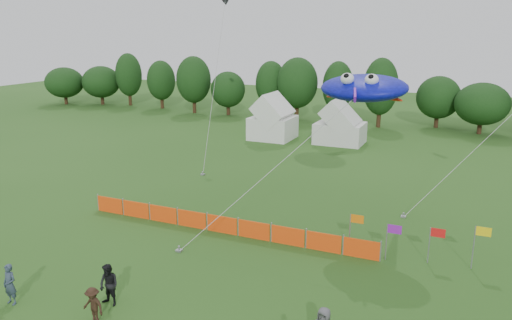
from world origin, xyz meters
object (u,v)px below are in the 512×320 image
at_px(stingray_kite, 365,88).
at_px(tent_left, 273,121).
at_px(spectator_b, 109,285).
at_px(spectator_c, 93,305).
at_px(tent_right, 340,127).
at_px(spectator_a, 10,284).
at_px(barrier_fence, 222,224).

bearing_deg(stingray_kite, tent_left, 124.22).
bearing_deg(spectator_b, spectator_c, -71.90).
xyz_separation_m(tent_right, spectator_a, (-4.77, -35.76, -0.83)).
bearing_deg(tent_left, spectator_b, -79.53).
distance_m(spectator_c, stingray_kite, 17.88).
relative_size(spectator_a, spectator_c, 1.17).
bearing_deg(spectator_b, stingray_kite, 65.55).
distance_m(tent_right, spectator_c, 35.49).
bearing_deg(spectator_b, tent_right, 93.56).
bearing_deg(tent_right, stingray_kite, -72.38).
height_order(tent_right, spectator_b, tent_right).
bearing_deg(barrier_fence, stingray_kite, 33.61).
bearing_deg(spectator_c, barrier_fence, 92.47).
bearing_deg(tent_right, tent_left, -174.18).
bearing_deg(stingray_kite, tent_right, 107.62).
relative_size(tent_left, spectator_a, 2.44).
relative_size(tent_left, stingray_kite, 0.30).
relative_size(barrier_fence, stingray_kite, 1.25).
relative_size(barrier_fence, spectator_b, 9.77).
xyz_separation_m(tent_right, spectator_c, (-0.59, -35.47, -0.96)).
distance_m(spectator_b, stingray_kite, 16.89).
xyz_separation_m(tent_right, stingray_kite, (6.63, -20.86, 6.41)).
bearing_deg(tent_right, spectator_b, -91.50).
bearing_deg(barrier_fence, spectator_c, -92.34).
bearing_deg(spectator_a, barrier_fence, 67.82).
bearing_deg(tent_right, spectator_c, -90.95).
bearing_deg(tent_right, spectator_a, -97.60).
bearing_deg(spectator_a, spectator_b, 24.33).
relative_size(spectator_b, stingray_kite, 0.13).
height_order(barrier_fence, spectator_c, spectator_c).
bearing_deg(stingray_kite, spectator_c, -116.28).
height_order(spectator_a, spectator_b, spectator_b).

